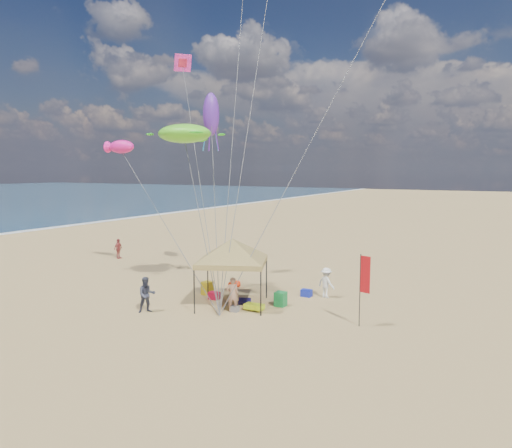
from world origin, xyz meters
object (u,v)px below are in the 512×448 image
object	(u,v)px
beach_cart	(254,307)
person_near_c	(326,283)
cooler_red	(214,296)
person_near_b	(147,295)
chair_yellow	(207,288)
canopy_tent	(232,241)
person_far_a	(118,249)
person_near_a	(233,294)
feather_flag	(364,279)
chair_green	(281,299)
cooler_blue	(306,293)

from	to	relation	value
beach_cart	person_near_c	size ratio (longest dim) A/B	0.57
cooler_red	person_near_b	size ratio (longest dim) A/B	0.32
chair_yellow	beach_cart	bearing A→B (deg)	-20.73
beach_cart	person_near_b	distance (m)	5.04
canopy_tent	person_far_a	xyz separation A→B (m)	(-13.99, 6.49, -2.45)
chair_yellow	person_near_a	size ratio (longest dim) A/B	0.43
feather_flag	person_near_a	world-z (taller)	feather_flag
feather_flag	cooler_red	size ratio (longest dim) A/B	5.77
canopy_tent	cooler_red	xyz separation A→B (m)	(-1.41, 0.50, -3.00)
canopy_tent	beach_cart	bearing A→B (deg)	-10.70
canopy_tent	feather_flag	size ratio (longest dim) A/B	1.84
beach_cart	person_near_a	bearing A→B (deg)	-143.42
chair_green	person_near_c	world-z (taller)	person_near_c
chair_green	person_far_a	xyz separation A→B (m)	(-16.09, 5.45, 0.39)
chair_yellow	person_near_c	distance (m)	6.27
feather_flag	cooler_blue	xyz separation A→B (m)	(-4.00, 3.38, -1.89)
feather_flag	chair_green	distance (m)	4.88
cooler_blue	person_near_c	xyz separation A→B (m)	(0.97, 0.30, 0.60)
feather_flag	person_near_c	distance (m)	4.94
feather_flag	beach_cart	size ratio (longest dim) A/B	3.46
cooler_blue	person_near_b	world-z (taller)	person_near_b
feather_flag	cooler_red	xyz separation A→B (m)	(-7.93, 0.61, -1.89)
cooler_blue	chair_green	world-z (taller)	chair_green
feather_flag	beach_cart	bearing A→B (deg)	-178.37
person_near_b	person_far_a	bearing A→B (deg)	88.95
chair_green	person_near_b	bearing A→B (deg)	-141.80
canopy_tent	beach_cart	size ratio (longest dim) A/B	6.35
chair_green	chair_yellow	world-z (taller)	same
person_near_b	feather_flag	bearing A→B (deg)	-34.36
chair_green	beach_cart	size ratio (longest dim) A/B	0.78
canopy_tent	person_near_c	world-z (taller)	canopy_tent
person_far_a	canopy_tent	bearing A→B (deg)	-121.32
person_near_a	person_far_a	bearing A→B (deg)	-63.40
cooler_red	cooler_blue	xyz separation A→B (m)	(3.93, 2.78, 0.00)
feather_flag	canopy_tent	bearing A→B (deg)	179.03
person_near_b	chair_yellow	bearing A→B (deg)	30.18
person_near_c	chair_yellow	bearing A→B (deg)	44.17
person_near_c	chair_green	bearing A→B (deg)	82.32
cooler_red	person_near_a	world-z (taller)	person_near_a
chair_green	person_near_c	size ratio (longest dim) A/B	0.44
chair_yellow	beach_cart	world-z (taller)	chair_yellow
canopy_tent	person_near_b	xyz separation A→B (m)	(-2.89, -2.89, -2.35)
beach_cart	person_near_a	distance (m)	1.19
cooler_blue	chair_yellow	bearing A→B (deg)	-155.65
canopy_tent	person_near_c	xyz separation A→B (m)	(3.49, 3.58, -2.40)
cooler_blue	beach_cart	bearing A→B (deg)	-108.23
cooler_red	chair_yellow	xyz separation A→B (m)	(-0.85, 0.61, 0.16)
cooler_red	person_near_b	xyz separation A→B (m)	(-1.48, -3.39, 0.65)
chair_green	person_near_b	world-z (taller)	person_near_b
person_near_c	beach_cart	bearing A→B (deg)	81.86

